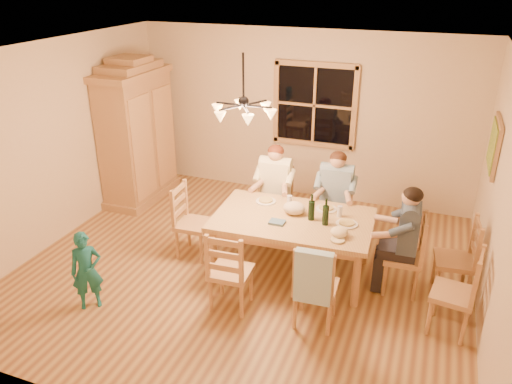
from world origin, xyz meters
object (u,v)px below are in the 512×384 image
at_px(armoire, 137,136).
at_px(adult_slate_man, 407,227).
at_px(chair_far_left, 275,214).
at_px(child, 87,271).
at_px(chair_spare_back, 452,272).
at_px(wine_bottle_b, 326,212).
at_px(chair_end_right, 401,268).
at_px(chandelier, 244,110).
at_px(chair_near_left, 231,283).
at_px(chair_near_right, 315,299).
at_px(chair_spare_front, 451,306).
at_px(adult_plaid_man, 336,187).
at_px(dining_table, 293,225).
at_px(chair_end_left, 194,234).
at_px(chair_far_right, 333,222).
at_px(wine_bottle_a, 312,207).
at_px(adult_woman, 275,179).

xyz_separation_m(armoire, adult_slate_man, (4.32, -1.22, -0.22)).
distance_m(chair_far_left, child, 2.75).
bearing_deg(chair_spare_back, child, 107.74).
distance_m(adult_slate_man, wine_bottle_b, 0.93).
xyz_separation_m(chair_end_right, chair_spare_back, (0.56, 0.12, 0.00)).
bearing_deg(chandelier, chair_near_left, -79.64).
relative_size(chair_far_left, chair_near_right, 1.00).
bearing_deg(wine_bottle_b, adult_slate_man, 6.61).
relative_size(chair_near_right, chair_spare_front, 1.00).
distance_m(armoire, adult_plaid_man, 3.34).
distance_m(chandelier, chair_spare_back, 3.04).
relative_size(dining_table, chair_end_right, 1.99).
relative_size(chandelier, chair_near_left, 0.78).
relative_size(dining_table, chair_end_left, 1.99).
xyz_separation_m(armoire, chair_near_left, (2.56, -2.21, -0.75)).
xyz_separation_m(child, chair_spare_back, (3.80, 1.67, -0.16)).
height_order(chair_far_right, chair_near_right, same).
relative_size(chair_end_left, adult_slate_man, 1.13).
height_order(chandelier, dining_table, chandelier).
bearing_deg(chair_near_left, adult_slate_man, 26.57).
distance_m(adult_slate_man, wine_bottle_a, 1.11).
distance_m(chair_end_left, adult_slate_man, 2.70).
distance_m(chair_far_left, adult_woman, 0.54).
relative_size(adult_plaid_man, child, 0.94).
bearing_deg(adult_plaid_man, child, 43.93).
bearing_deg(chair_end_left, chair_end_right, 90.00).
distance_m(chair_near_right, chair_end_right, 1.24).
relative_size(chair_near_left, adult_plaid_man, 1.13).
xyz_separation_m(chair_near_right, wine_bottle_b, (-0.12, 0.84, 0.62)).
bearing_deg(adult_plaid_man, chair_spare_front, 134.77).
bearing_deg(dining_table, chair_far_left, 120.93).
distance_m(dining_table, chair_spare_back, 1.92).
bearing_deg(wine_bottle_b, dining_table, 174.86).
bearing_deg(chair_near_right, child, -169.03).
bearing_deg(wine_bottle_a, chair_far_right, 83.30).
distance_m(child, chair_spare_back, 4.16).
height_order(wine_bottle_a, chair_spare_front, wine_bottle_a).
height_order(dining_table, chair_near_right, chair_near_right).
relative_size(armoire, chair_spare_back, 2.32).
distance_m(adult_slate_man, chair_spare_back, 0.78).
distance_m(chair_far_right, chair_near_left, 1.99).
relative_size(chair_end_right, chair_spare_front, 1.00).
xyz_separation_m(adult_slate_man, chair_spare_back, (0.56, 0.12, -0.54)).
bearing_deg(wine_bottle_a, chair_end_left, -176.42).
distance_m(wine_bottle_b, chair_spare_front, 1.66).
bearing_deg(dining_table, adult_plaid_man, 70.65).
bearing_deg(chair_end_left, chandelier, 81.11).
xyz_separation_m(chair_end_right, chair_spare_front, (0.56, -0.56, 0.00)).
bearing_deg(wine_bottle_a, adult_plaid_man, 83.30).
bearing_deg(child, chair_end_left, 27.31).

